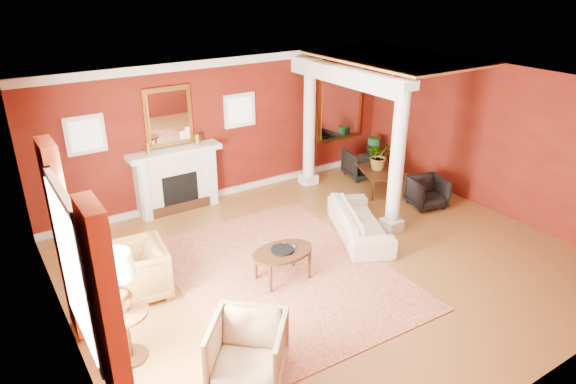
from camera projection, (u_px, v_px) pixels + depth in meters
ground at (329, 262)px, 8.58m from camera, size 8.00×8.00×0.00m
room_shell at (333, 148)px, 7.77m from camera, size 8.04×7.04×2.92m
fireplace at (177, 180)px, 10.21m from camera, size 1.85×0.42×1.29m
overmantel_mirror at (168, 117)px, 9.81m from camera, size 0.95×0.07×1.15m
flank_window_left at (85, 135)px, 9.09m from camera, size 0.70×0.07×0.70m
flank_window_right at (240, 110)px, 10.64m from camera, size 0.70×0.07×0.70m
left_window at (82, 277)px, 5.60m from camera, size 0.21×2.55×2.60m
column_front at (397, 158)px, 9.09m from camera, size 0.36×0.36×2.80m
column_back at (309, 122)px, 11.16m from camera, size 0.36×0.36×2.80m
header_beam at (344, 75)px, 9.83m from camera, size 0.30×3.20×0.32m
amber_ceiling at (394, 58)px, 10.19m from camera, size 2.30×3.40×0.04m
dining_mirror at (340, 105)px, 12.06m from camera, size 1.30×0.07×1.70m
chandelier at (392, 88)px, 10.51m from camera, size 0.60×0.62×0.75m
crown_trim at (227, 61)px, 10.10m from camera, size 8.00×0.08×0.16m
base_trim at (233, 190)px, 11.21m from camera, size 8.00×0.08×0.12m
rug at (283, 272)px, 8.27m from camera, size 3.34×4.37×0.02m
sofa at (360, 217)px, 9.28m from camera, size 1.32×2.00×0.76m
armchair_leopard at (135, 269)px, 7.54m from camera, size 0.92×0.97×0.91m
armchair_stripe at (248, 348)px, 5.99m from camera, size 1.17×1.16×0.88m
coffee_table at (283, 253)px, 7.93m from camera, size 1.01×1.01×0.51m
coffee_book at (284, 243)px, 7.90m from camera, size 0.15×0.09×0.22m
side_table at (119, 289)px, 6.06m from camera, size 0.61×0.61×1.53m
dining_table at (378, 173)px, 11.28m from camera, size 0.95×1.44×0.76m
dining_chair_near at (427, 191)px, 10.44m from camera, size 0.79×0.76×0.69m
dining_chair_far at (362, 162)px, 11.93m from camera, size 0.83×0.80×0.74m
green_urn at (373, 157)px, 12.39m from camera, size 0.34×0.34×0.82m
potted_plant at (380, 146)px, 10.99m from camera, size 0.67×0.72×0.49m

